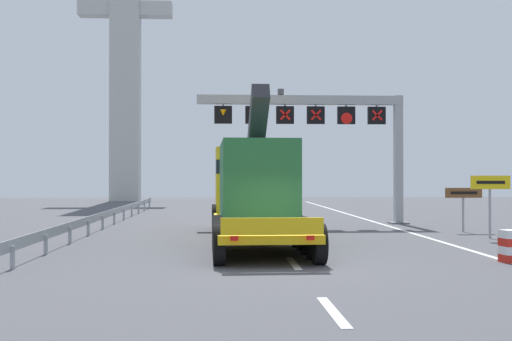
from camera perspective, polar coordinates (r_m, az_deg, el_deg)
The scene contains 9 objects.
ground at distance 17.49m, azimuth 2.80°, elevation -8.35°, with size 112.00×112.00×0.00m, color #4C4C51.
lane_markings at distance 39.86m, azimuth -0.22°, elevation -3.95°, with size 0.20×59.59×0.01m.
edge_line_right at distance 30.40m, azimuth 12.21°, elevation -5.00°, with size 0.20×63.00×0.01m, color silver.
overhead_lane_gantry at distance 32.58m, azimuth 6.12°, elevation 4.44°, with size 10.59×0.90×6.75m.
heavy_haul_truck_yellow at distance 24.68m, azimuth -0.45°, elevation -1.44°, with size 3.27×14.11×5.30m.
exit_sign_yellow at distance 26.25m, azimuth 20.02°, elevation -1.67°, with size 1.54×0.15×2.41m.
tourist_info_sign_brown at distance 29.00m, azimuth 17.89°, elevation -2.34°, with size 1.60×0.15×1.89m.
guardrail_left at distance 32.88m, azimuth -12.53°, elevation -3.69°, with size 0.13×34.27×0.76m.
bridge_pylon_distant at distance 65.03m, azimuth -11.48°, elevation 11.04°, with size 9.00×2.00×30.06m.
Camera 1 is at (-1.76, -17.24, 2.38)m, focal length 45.20 mm.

